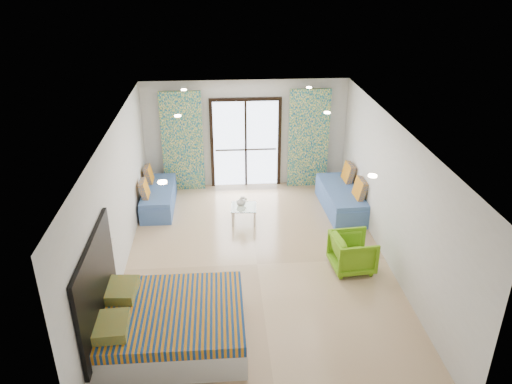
{
  "coord_description": "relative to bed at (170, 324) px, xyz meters",
  "views": [
    {
      "loc": [
        -0.62,
        -8.01,
        5.34
      ],
      "look_at": [
        0.04,
        0.81,
        1.15
      ],
      "focal_mm": 35.0,
      "sensor_mm": 36.0,
      "label": 1
    }
  ],
  "objects": [
    {
      "name": "daybed_right",
      "position": [
        3.6,
        4.11,
        -0.02
      ],
      "size": [
        0.84,
        1.97,
        0.96
      ],
      "rotation": [
        0.0,
        0.0,
        0.04
      ],
      "color": "#4363A0",
      "rests_on": "floor"
    },
    {
      "name": "downlight_f",
      "position": [
        2.88,
        4.99,
        2.35
      ],
      "size": [
        0.12,
        0.12,
        0.02
      ],
      "primitive_type": "cylinder",
      "color": "#FFE0B2",
      "rests_on": "ceiling"
    },
    {
      "name": "floor",
      "position": [
        1.48,
        1.99,
        -0.32
      ],
      "size": [
        5.0,
        7.5,
        0.01
      ],
      "primitive_type": null,
      "color": "tan",
      "rests_on": "ground"
    },
    {
      "name": "wall_front",
      "position": [
        1.48,
        -1.76,
        1.03
      ],
      "size": [
        5.0,
        0.01,
        2.7
      ],
      "primitive_type": null,
      "color": "silver",
      "rests_on": "ground"
    },
    {
      "name": "daybed_left",
      "position": [
        -0.64,
        4.56,
        -0.04
      ],
      "size": [
        0.7,
        1.78,
        0.88
      ],
      "rotation": [
        0.0,
        0.0,
        0.0
      ],
      "color": "#4363A0",
      "rests_on": "floor"
    },
    {
      "name": "downlight_b",
      "position": [
        2.88,
        -0.01,
        2.35
      ],
      "size": [
        0.12,
        0.12,
        0.02
      ],
      "primitive_type": "cylinder",
      "color": "#FFE0B2",
      "rests_on": "ceiling"
    },
    {
      "name": "switch_plate",
      "position": [
        -0.99,
        1.25,
        0.73
      ],
      "size": [
        0.02,
        0.1,
        0.1
      ],
      "primitive_type": "cube",
      "color": "silver",
      "rests_on": "wall_left"
    },
    {
      "name": "ceiling",
      "position": [
        1.48,
        1.99,
        2.38
      ],
      "size": [
        5.0,
        7.5,
        0.01
      ],
      "primitive_type": null,
      "color": "silver",
      "rests_on": "ground"
    },
    {
      "name": "armchair",
      "position": [
        3.24,
        1.72,
        0.07
      ],
      "size": [
        0.77,
        0.81,
        0.77
      ],
      "primitive_type": "imported",
      "rotation": [
        0.0,
        0.0,
        1.66
      ],
      "color": "#69A715",
      "rests_on": "floor"
    },
    {
      "name": "balcony_door",
      "position": [
        1.48,
        5.72,
        0.94
      ],
      "size": [
        1.76,
        0.08,
        2.28
      ],
      "color": "black",
      "rests_on": "floor"
    },
    {
      "name": "downlight_a",
      "position": [
        0.08,
        -0.01,
        2.35
      ],
      "size": [
        0.12,
        0.12,
        0.02
      ],
      "primitive_type": "cylinder",
      "color": "#FFE0B2",
      "rests_on": "ceiling"
    },
    {
      "name": "balcony_rail",
      "position": [
        1.48,
        5.72,
        0.63
      ],
      "size": [
        1.52,
        0.03,
        0.04
      ],
      "primitive_type": "cube",
      "color": "#595451",
      "rests_on": "balcony_door"
    },
    {
      "name": "wall_left",
      "position": [
        -1.02,
        1.99,
        1.03
      ],
      "size": [
        0.01,
        7.5,
        2.7
      ],
      "primitive_type": null,
      "color": "silver",
      "rests_on": "ground"
    },
    {
      "name": "downlight_d",
      "position": [
        2.88,
        2.99,
        2.35
      ],
      "size": [
        0.12,
        0.12,
        0.02
      ],
      "primitive_type": "cylinder",
      "color": "#FFE0B2",
      "rests_on": "ceiling"
    },
    {
      "name": "coffee_table",
      "position": [
        1.32,
        3.73,
        0.0
      ],
      "size": [
        0.59,
        0.59,
        0.63
      ],
      "rotation": [
        0.0,
        0.0,
        -0.07
      ],
      "color": "silver",
      "rests_on": "floor"
    },
    {
      "name": "downlight_c",
      "position": [
        0.08,
        2.99,
        2.35
      ],
      "size": [
        0.12,
        0.12,
        0.02
      ],
      "primitive_type": "cylinder",
      "color": "#FFE0B2",
      "rests_on": "ceiling"
    },
    {
      "name": "headboard",
      "position": [
        -0.98,
        0.0,
        0.73
      ],
      "size": [
        0.06,
        2.1,
        1.5
      ],
      "primitive_type": "cube",
      "color": "black",
      "rests_on": "floor"
    },
    {
      "name": "bed",
      "position": [
        0.0,
        0.0,
        0.0
      ],
      "size": [
        2.2,
        1.8,
        0.76
      ],
      "color": "silver",
      "rests_on": "floor"
    },
    {
      "name": "wall_right",
      "position": [
        3.98,
        1.99,
        1.03
      ],
      "size": [
        0.01,
        7.5,
        2.7
      ],
      "primitive_type": null,
      "color": "silver",
      "rests_on": "ground"
    },
    {
      "name": "wall_back",
      "position": [
        1.48,
        5.74,
        1.03
      ],
      "size": [
        5.0,
        0.01,
        2.7
      ],
      "primitive_type": null,
      "color": "silver",
      "rests_on": "ground"
    },
    {
      "name": "vase",
      "position": [
        1.26,
        3.79,
        0.15
      ],
      "size": [
        0.23,
        0.24,
        0.2
      ],
      "primitive_type": "imported",
      "rotation": [
        0.0,
        0.0,
        0.13
      ],
      "color": "white",
      "rests_on": "coffee_table"
    },
    {
      "name": "curtain_right",
      "position": [
        3.03,
        5.56,
        0.93
      ],
      "size": [
        1.0,
        0.1,
        2.5
      ],
      "primitive_type": "cube",
      "color": "silver",
      "rests_on": "floor"
    },
    {
      "name": "curtain_left",
      "position": [
        -0.07,
        5.56,
        0.93
      ],
      "size": [
        1.0,
        0.1,
        2.5
      ],
      "primitive_type": "cube",
      "color": "silver",
      "rests_on": "floor"
    },
    {
      "name": "downlight_e",
      "position": [
        0.08,
        4.99,
        2.35
      ],
      "size": [
        0.12,
        0.12,
        0.02
      ],
      "primitive_type": "cylinder",
      "color": "#FFE0B2",
      "rests_on": "ceiling"
    }
  ]
}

